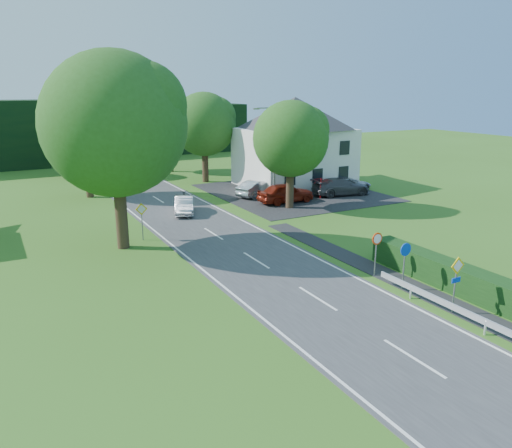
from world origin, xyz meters
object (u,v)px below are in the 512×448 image
parked_car_silver_a (257,188)px  streetlight (273,151)px  motorcycle (184,195)px  parked_car_grey (341,187)px  parked_car_red (286,193)px  parasol (321,188)px  parked_car_silver_b (349,184)px  moving_car (184,205)px

parked_car_silver_a → streetlight: bearing=153.6°
motorcycle → parked_car_grey: (13.36, -4.42, 0.27)m
parked_car_silver_a → parked_car_grey: parked_car_grey is taller
parked_car_red → parked_car_grey: 5.99m
motorcycle → parasol: size_ratio=0.92×
parked_car_grey → motorcycle: bearing=81.1°
streetlight → parked_car_silver_b: 9.89m
moving_car → parked_car_red: (8.88, -0.53, 0.18)m
parked_car_grey → moving_car: bearing=98.2°
parked_car_red → parked_car_silver_b: bearing=-79.6°
streetlight → moving_car: (-7.76, 0.26, -3.77)m
parked_car_grey → parked_car_silver_a: bearing=74.2°
parked_car_red → parasol: size_ratio=2.35×
parked_car_red → parked_car_grey: size_ratio=0.92×
motorcycle → parked_car_red: (7.38, -4.64, 0.33)m
motorcycle → parked_car_grey: parked_car_grey is taller
parked_car_silver_b → moving_car: bearing=94.9°
parked_car_silver_a → parked_car_grey: bearing=-137.2°
motorcycle → streetlight: bearing=-15.2°
parasol → moving_car: bearing=176.5°
parked_car_silver_a → parasol: bearing=-152.1°
streetlight → parked_car_grey: bearing=-0.5°
moving_car → parked_car_red: 8.89m
moving_car → parasol: size_ratio=1.92×
moving_car → parked_car_grey: parked_car_grey is taller
moving_car → parked_car_grey: bearing=19.7°
parked_car_grey → streetlight: bearing=98.9°
parked_car_silver_a → moving_car: bearing=87.9°
streetlight → parked_car_red: size_ratio=1.64×
motorcycle → parked_car_grey: size_ratio=0.36×
streetlight → motorcycle: streetlight is taller
streetlight → parked_car_silver_b: size_ratio=1.80×
streetlight → moving_car: 8.63m
parked_car_red → parasol: parasol is taller
motorcycle → parked_car_silver_b: size_ratio=0.43×
moving_car → motorcycle: (1.50, 4.11, -0.16)m
parked_car_red → parked_car_silver_b: (7.94, 1.48, -0.22)m
motorcycle → parked_car_red: size_ratio=0.39×
parked_car_grey → parasol: size_ratio=2.57×
parked_car_silver_a → parked_car_silver_b: (8.81, -1.95, -0.09)m
streetlight → parked_car_red: bearing=-13.7°
parked_car_silver_a → parked_car_silver_b: bearing=-124.5°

